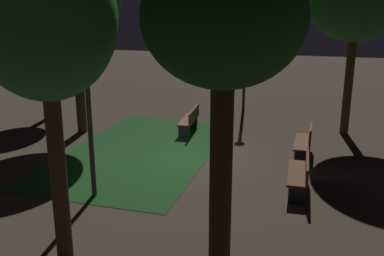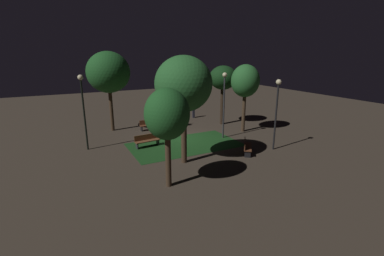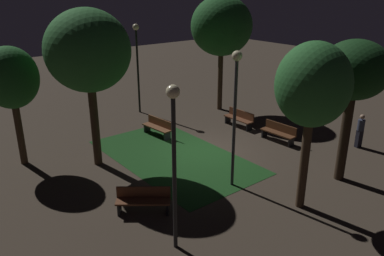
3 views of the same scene
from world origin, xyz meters
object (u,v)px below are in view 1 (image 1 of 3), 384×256
(bench_by_lamp, at_px, (190,119))
(tree_tall_center, at_px, (224,23))
(bench_corner, at_px, (305,141))
(lamp_post_near_wall, at_px, (85,56))
(tree_back_right, at_px, (45,22))
(lamp_post_path_center, at_px, (246,31))
(bench_front_left, at_px, (301,172))
(tree_back_left, at_px, (48,26))

(bench_by_lamp, relative_size, tree_tall_center, 0.34)
(bench_corner, height_order, lamp_post_near_wall, lamp_post_near_wall)
(tree_back_right, height_order, lamp_post_path_center, tree_back_right)
(bench_front_left, distance_m, tree_tall_center, 5.61)
(bench_front_left, height_order, tree_back_right, tree_back_right)
(tree_back_left, bearing_deg, tree_tall_center, -134.76)
(bench_by_lamp, bearing_deg, lamp_post_near_wall, 173.68)
(bench_by_lamp, distance_m, tree_back_right, 9.35)
(bench_by_lamp, relative_size, lamp_post_path_center, 0.36)
(bench_corner, xyz_separation_m, bench_by_lamp, (1.62, 4.16, 0.00))
(bench_corner, xyz_separation_m, lamp_post_path_center, (5.50, 2.86, 2.96))
(tree_tall_center, bearing_deg, lamp_post_path_center, 7.91)
(bench_by_lamp, bearing_deg, tree_back_right, -179.25)
(bench_front_left, relative_size, lamp_post_near_wall, 0.36)
(bench_front_left, height_order, tree_back_left, tree_back_left)
(bench_corner, bearing_deg, tree_back_left, 76.45)
(tree_tall_center, height_order, lamp_post_near_wall, tree_tall_center)
(bench_front_left, bearing_deg, lamp_post_near_wall, 109.77)
(tree_back_left, bearing_deg, bench_by_lamp, -98.13)
(lamp_post_path_center, bearing_deg, tree_back_left, 111.52)
(lamp_post_path_center, bearing_deg, bench_front_left, -160.69)
(bench_corner, xyz_separation_m, tree_tall_center, (-6.67, 1.17, 3.76))
(bench_by_lamp, xyz_separation_m, tree_back_left, (0.90, 6.27, 3.19))
(bench_front_left, height_order, bench_corner, same)
(bench_corner, height_order, tree_back_left, tree_back_left)
(bench_front_left, xyz_separation_m, bench_corner, (2.67, -0.00, 0.00))
(tree_back_right, bearing_deg, lamp_post_near_wall, 17.07)
(bench_front_left, relative_size, tree_back_left, 0.37)
(bench_by_lamp, relative_size, tree_back_right, 0.33)
(bench_front_left, xyz_separation_m, tree_back_right, (-4.27, 4.04, 3.75))
(tree_tall_center, bearing_deg, bench_corner, -9.98)
(bench_corner, xyz_separation_m, lamp_post_near_wall, (-4.41, 4.82, 2.93))
(tree_back_left, bearing_deg, bench_front_left, -116.44)
(bench_front_left, distance_m, tree_back_left, 12.08)
(tree_back_left, bearing_deg, tree_back_right, -145.97)
(tree_tall_center, xyz_separation_m, tree_back_right, (-0.28, 2.87, -0.00))
(tree_tall_center, height_order, lamp_post_path_center, tree_tall_center)
(bench_by_lamp, xyz_separation_m, tree_back_right, (-8.56, -0.11, 3.75))
(bench_front_left, distance_m, tree_back_right, 6.98)
(lamp_post_near_wall, bearing_deg, bench_corner, -47.59)
(bench_front_left, bearing_deg, bench_corner, -0.00)
(bench_corner, bearing_deg, bench_front_left, 180.00)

